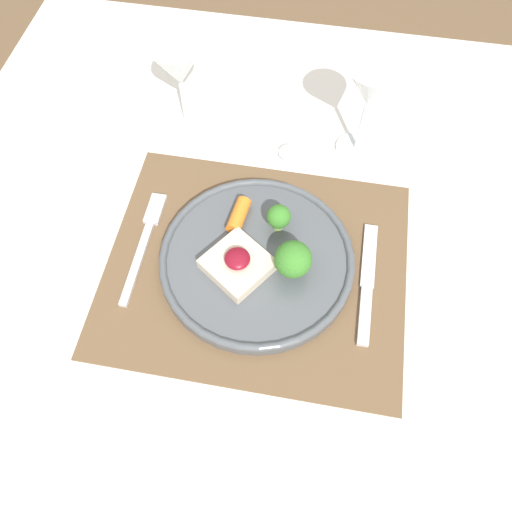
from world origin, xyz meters
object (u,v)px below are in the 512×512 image
at_px(fork, 145,238).
at_px(dinner_plate, 257,258).
at_px(knife, 367,290).
at_px(wine_glass_far, 179,69).
at_px(spoon, 280,151).
at_px(wine_glass_near, 370,91).

bearing_deg(fork, dinner_plate, -6.30).
distance_m(knife, wine_glass_far, 0.44).
height_order(fork, spoon, spoon).
bearing_deg(dinner_plate, wine_glass_far, 124.05).
height_order(dinner_plate, fork, dinner_plate).
bearing_deg(fork, knife, -7.72).
relative_size(spoon, wine_glass_near, 1.05).
relative_size(wine_glass_near, wine_glass_far, 1.00).
relative_size(dinner_plate, spoon, 1.58).
distance_m(knife, spoon, 0.29).
relative_size(spoon, wine_glass_far, 1.05).
distance_m(dinner_plate, wine_glass_near, 0.30).
xyz_separation_m(knife, wine_glass_far, (-0.33, 0.27, 0.12)).
xyz_separation_m(dinner_plate, knife, (0.16, -0.02, -0.01)).
bearing_deg(wine_glass_near, spoon, -166.00).
distance_m(dinner_plate, fork, 0.18).
relative_size(dinner_plate, knife, 1.46).
bearing_deg(dinner_plate, knife, -6.42).
xyz_separation_m(wine_glass_near, wine_glass_far, (-0.30, -0.00, -0.00)).
height_order(dinner_plate, wine_glass_near, wine_glass_near).
xyz_separation_m(knife, wine_glass_near, (-0.04, 0.27, 0.12)).
bearing_deg(knife, wine_glass_near, 98.31).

